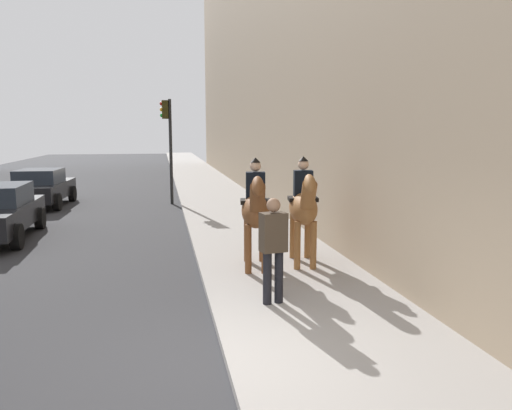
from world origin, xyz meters
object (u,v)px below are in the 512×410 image
object	(u,v)px
car_near_lane	(42,187)
traffic_light_near_curb	(168,135)
pedestrian_greeting	(273,244)
mounted_horse_near	(256,209)
mounted_horse_far	(304,206)

from	to	relation	value
car_near_lane	traffic_light_near_curb	bearing A→B (deg)	-90.50
pedestrian_greeting	mounted_horse_near	bearing A→B (deg)	-13.67
mounted_horse_far	traffic_light_near_curb	world-z (taller)	traffic_light_near_curb
pedestrian_greeting	traffic_light_near_curb	world-z (taller)	traffic_light_near_curb
mounted_horse_far	pedestrian_greeting	world-z (taller)	mounted_horse_far
mounted_horse_near	pedestrian_greeting	world-z (taller)	mounted_horse_near
mounted_horse_near	mounted_horse_far	bearing A→B (deg)	104.54
mounted_horse_near	traffic_light_near_curb	distance (m)	10.36
mounted_horse_near	mounted_horse_far	distance (m)	1.02
mounted_horse_near	mounted_horse_far	xyz separation A→B (m)	(0.11, -1.02, 0.01)
mounted_horse_near	pedestrian_greeting	distance (m)	2.10
car_near_lane	traffic_light_near_curb	world-z (taller)	traffic_light_near_curb
mounted_horse_near	pedestrian_greeting	size ratio (longest dim) A/B	1.31
car_near_lane	traffic_light_near_curb	distance (m)	5.20
pedestrian_greeting	mounted_horse_far	bearing A→B (deg)	-37.82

